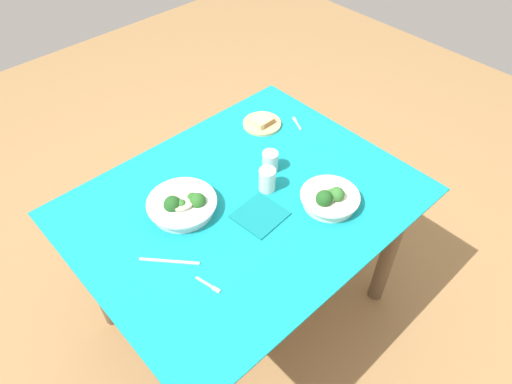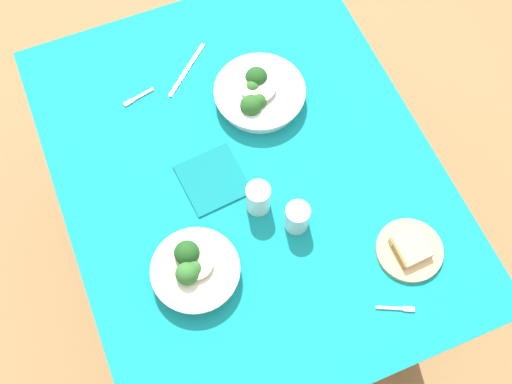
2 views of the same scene
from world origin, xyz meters
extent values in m
plane|color=#9E7547|center=(0.00, 0.00, 0.00)|extent=(6.00, 6.00, 0.00)
cube|color=teal|center=(0.00, 0.00, 0.76)|extent=(1.26, 1.00, 0.01)
cube|color=brown|center=(0.00, 0.00, 0.74)|extent=(1.22, 0.97, 0.02)
cylinder|color=brown|center=(0.52, -0.39, 0.36)|extent=(0.07, 0.07, 0.73)
cylinder|color=brown|center=(-0.52, 0.39, 0.36)|extent=(0.07, 0.07, 0.73)
cylinder|color=brown|center=(0.52, 0.39, 0.36)|extent=(0.07, 0.07, 0.73)
cylinder|color=white|center=(-0.20, 0.12, 0.78)|extent=(0.23, 0.23, 0.04)
cylinder|color=white|center=(-0.20, 0.12, 0.80)|extent=(0.26, 0.26, 0.01)
sphere|color=#286023|center=(-0.16, 0.08, 0.81)|extent=(0.06, 0.06, 0.06)
sphere|color=#286023|center=(-0.16, 0.10, 0.81)|extent=(0.04, 0.04, 0.04)
sphere|color=#33702D|center=(-0.21, 0.10, 0.81)|extent=(0.04, 0.04, 0.04)
sphere|color=#1E511E|center=(-0.23, 0.12, 0.81)|extent=(0.07, 0.07, 0.07)
cylinder|color=beige|center=(-0.20, 0.12, 0.82)|extent=(0.10, 0.10, 0.01)
cylinder|color=silver|center=(0.22, -0.23, 0.78)|extent=(0.20, 0.20, 0.04)
cylinder|color=silver|center=(0.22, -0.23, 0.80)|extent=(0.22, 0.22, 0.01)
sphere|color=#33702D|center=(0.23, -0.25, 0.82)|extent=(0.06, 0.06, 0.06)
sphere|color=#1E511E|center=(0.18, -0.23, 0.82)|extent=(0.06, 0.06, 0.06)
sphere|color=#33702D|center=(0.23, -0.23, 0.81)|extent=(0.05, 0.05, 0.05)
cylinder|color=beige|center=(0.22, -0.22, 0.81)|extent=(0.08, 0.08, 0.01)
cylinder|color=#D6B27A|center=(0.37, 0.30, 0.77)|extent=(0.17, 0.17, 0.01)
cube|color=#CCB284|center=(0.37, 0.30, 0.78)|extent=(0.09, 0.08, 0.02)
cube|color=#9E703D|center=(0.37, 0.26, 0.78)|extent=(0.08, 0.01, 0.02)
cylinder|color=silver|center=(0.11, -0.01, 0.81)|extent=(0.06, 0.06, 0.09)
cylinder|color=silver|center=(0.19, 0.06, 0.80)|extent=(0.06, 0.06, 0.09)
cube|color=#B7B7BC|center=(0.49, 0.18, 0.76)|extent=(0.04, 0.06, 0.00)
cube|color=#B7B7BC|center=(0.51, 0.22, 0.76)|extent=(0.02, 0.03, 0.00)
cube|color=#B7B7BC|center=(-0.34, -0.19, 0.76)|extent=(0.02, 0.07, 0.00)
cube|color=#B7B7BC|center=(-0.33, -0.23, 0.76)|extent=(0.02, 0.03, 0.00)
cube|color=#B7B7BC|center=(-0.37, -0.04, 0.76)|extent=(0.15, 0.16, 0.00)
cube|color=#0F777D|center=(-0.01, -0.10, 0.76)|extent=(0.18, 0.18, 0.01)
camera|label=1|loc=(-0.79, -0.92, 2.04)|focal=32.76mm
camera|label=2|loc=(0.72, -0.27, 2.27)|focal=43.86mm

